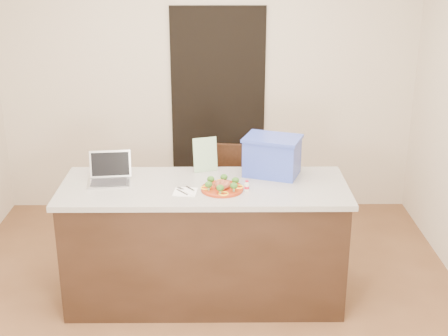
{
  "coord_description": "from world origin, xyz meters",
  "views": [
    {
      "loc": [
        0.11,
        -3.89,
        2.59
      ],
      "look_at": [
        0.14,
        0.2,
        1.07
      ],
      "focal_mm": 50.0,
      "sensor_mm": 36.0,
      "label": 1
    }
  ],
  "objects_px": {
    "island": "(205,242)",
    "blue_box": "(272,156)",
    "laptop": "(110,174)",
    "plate": "(222,189)",
    "chair": "(235,190)",
    "yogurt_bottle": "(247,186)",
    "napkin": "(185,192)"
  },
  "relations": [
    {
      "from": "napkin",
      "to": "blue_box",
      "type": "xyz_separation_m",
      "value": [
        0.63,
        0.35,
        0.14
      ]
    },
    {
      "from": "island",
      "to": "yogurt_bottle",
      "type": "relative_size",
      "value": 27.34
    },
    {
      "from": "napkin",
      "to": "laptop",
      "type": "bearing_deg",
      "value": 158.56
    },
    {
      "from": "island",
      "to": "laptop",
      "type": "relative_size",
      "value": 6.47
    },
    {
      "from": "blue_box",
      "to": "chair",
      "type": "bearing_deg",
      "value": 129.86
    },
    {
      "from": "plate",
      "to": "napkin",
      "type": "bearing_deg",
      "value": -171.73
    },
    {
      "from": "island",
      "to": "blue_box",
      "type": "relative_size",
      "value": 4.31
    },
    {
      "from": "blue_box",
      "to": "laptop",
      "type": "bearing_deg",
      "value": -154.41
    },
    {
      "from": "plate",
      "to": "blue_box",
      "type": "relative_size",
      "value": 0.63
    },
    {
      "from": "napkin",
      "to": "plate",
      "type": "bearing_deg",
      "value": 8.27
    },
    {
      "from": "yogurt_bottle",
      "to": "blue_box",
      "type": "xyz_separation_m",
      "value": [
        0.2,
        0.31,
        0.12
      ]
    },
    {
      "from": "yogurt_bottle",
      "to": "blue_box",
      "type": "height_order",
      "value": "blue_box"
    },
    {
      "from": "yogurt_bottle",
      "to": "chair",
      "type": "xyz_separation_m",
      "value": [
        -0.05,
        0.99,
        -0.44
      ]
    },
    {
      "from": "chair",
      "to": "laptop",
      "type": "bearing_deg",
      "value": -132.33
    },
    {
      "from": "island",
      "to": "laptop",
      "type": "distance_m",
      "value": 0.86
    },
    {
      "from": "island",
      "to": "laptop",
      "type": "bearing_deg",
      "value": 172.73
    },
    {
      "from": "napkin",
      "to": "chair",
      "type": "relative_size",
      "value": 0.17
    },
    {
      "from": "laptop",
      "to": "blue_box",
      "type": "height_order",
      "value": "blue_box"
    },
    {
      "from": "napkin",
      "to": "yogurt_bottle",
      "type": "distance_m",
      "value": 0.43
    },
    {
      "from": "napkin",
      "to": "yogurt_bottle",
      "type": "height_order",
      "value": "yogurt_bottle"
    },
    {
      "from": "yogurt_bottle",
      "to": "laptop",
      "type": "xyz_separation_m",
      "value": [
        -0.99,
        0.19,
        0.03
      ]
    },
    {
      "from": "plate",
      "to": "blue_box",
      "type": "distance_m",
      "value": 0.5
    },
    {
      "from": "blue_box",
      "to": "island",
      "type": "bearing_deg",
      "value": -137.41
    },
    {
      "from": "yogurt_bottle",
      "to": "island",
      "type": "bearing_deg",
      "value": 161.62
    },
    {
      "from": "laptop",
      "to": "blue_box",
      "type": "relative_size",
      "value": 0.67
    },
    {
      "from": "laptop",
      "to": "blue_box",
      "type": "xyz_separation_m",
      "value": [
        1.19,
        0.13,
        0.09
      ]
    },
    {
      "from": "napkin",
      "to": "laptop",
      "type": "xyz_separation_m",
      "value": [
        -0.56,
        0.22,
        0.05
      ]
    },
    {
      "from": "plate",
      "to": "laptop",
      "type": "distance_m",
      "value": 0.84
    },
    {
      "from": "island",
      "to": "plate",
      "type": "xyz_separation_m",
      "value": [
        0.13,
        -0.09,
        0.47
      ]
    },
    {
      "from": "plate",
      "to": "napkin",
      "type": "distance_m",
      "value": 0.26
    },
    {
      "from": "yogurt_bottle",
      "to": "blue_box",
      "type": "bearing_deg",
      "value": 57.59
    },
    {
      "from": "island",
      "to": "plate",
      "type": "relative_size",
      "value": 6.9
    }
  ]
}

